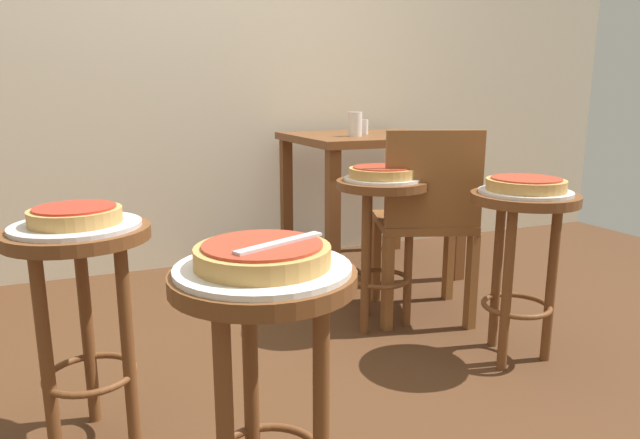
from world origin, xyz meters
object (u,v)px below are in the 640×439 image
(serving_plate_middle, at_px, (525,192))
(pizza_foreground, at_px, (263,255))
(pizza_leftside, at_px, (75,215))
(stool_rear, at_px, (381,219))
(pizza_server_knife, at_px, (280,243))
(serving_plate_rear, at_px, (382,179))
(wooden_chair, at_px, (426,218))
(cup_near_edge, at_px, (355,124))
(stool_middle, at_px, (522,238))
(pizza_rear, at_px, (382,172))
(dining_table, at_px, (369,158))
(serving_plate_foreground, at_px, (263,268))
(serving_plate_leftside, at_px, (76,225))
(pizza_middle, at_px, (526,184))
(stool_foreground, at_px, (265,346))
(condiment_shaker, at_px, (365,127))
(stool_leftside, at_px, (82,286))

(serving_plate_middle, bearing_deg, pizza_foreground, -155.61)
(pizza_leftside, relative_size, stool_rear, 0.37)
(serving_plate_middle, xyz_separation_m, pizza_server_knife, (-1.11, -0.54, 0.06))
(serving_plate_middle, bearing_deg, serving_plate_rear, 123.58)
(wooden_chair, distance_m, pizza_server_knife, 1.44)
(serving_plate_middle, bearing_deg, cup_near_edge, 97.39)
(pizza_server_knife, bearing_deg, stool_middle, 1.97)
(pizza_leftside, bearing_deg, pizza_foreground, -58.02)
(stool_middle, distance_m, pizza_server_knife, 1.26)
(stool_rear, height_order, pizza_rear, pizza_rear)
(dining_table, bearing_deg, serving_plate_foreground, -123.43)
(dining_table, bearing_deg, serving_plate_leftside, -141.84)
(cup_near_edge, relative_size, pizza_server_knife, 0.57)
(pizza_server_knife, bearing_deg, pizza_foreground, 122.48)
(serving_plate_leftside, bearing_deg, serving_plate_rear, 20.58)
(pizza_leftside, bearing_deg, serving_plate_leftside, 0.00)
(pizza_rear, bearing_deg, serving_plate_leftside, -159.42)
(pizza_rear, xyz_separation_m, pizza_server_knife, (-0.79, -1.02, 0.03))
(serving_plate_middle, height_order, pizza_middle, pizza_middle)
(pizza_middle, height_order, pizza_rear, same)
(wooden_chair, bearing_deg, stool_middle, -76.77)
(serving_plate_foreground, height_order, pizza_server_knife, pizza_server_knife)
(serving_plate_rear, bearing_deg, stool_foreground, -129.44)
(serving_plate_rear, relative_size, condiment_shaker, 4.00)
(pizza_server_knife, bearing_deg, dining_table, 33.73)
(stool_leftside, relative_size, pizza_rear, 2.30)
(stool_rear, bearing_deg, wooden_chair, -4.56)
(serving_plate_middle, distance_m, pizza_rear, 0.58)
(condiment_shaker, bearing_deg, pizza_middle, -88.33)
(stool_middle, distance_m, stool_rear, 0.58)
(stool_middle, xyz_separation_m, pizza_server_knife, (-1.11, -0.54, 0.23))
(stool_middle, distance_m, pizza_middle, 0.20)
(pizza_leftside, xyz_separation_m, wooden_chair, (1.38, 0.42, -0.21))
(serving_plate_foreground, height_order, condiment_shaker, condiment_shaker)
(serving_plate_leftside, height_order, condiment_shaker, condiment_shaker)
(stool_rear, distance_m, pizza_rear, 0.20)
(stool_middle, height_order, wooden_chair, wooden_chair)
(serving_plate_rear, distance_m, condiment_shaker, 0.80)
(stool_foreground, height_order, stool_middle, same)
(stool_middle, bearing_deg, pizza_foreground, -155.61)
(serving_plate_foreground, xyz_separation_m, stool_leftside, (-0.35, 0.56, -0.17))
(stool_leftside, bearing_deg, wooden_chair, 17.02)
(serving_plate_middle, relative_size, dining_table, 0.39)
(dining_table, bearing_deg, condiment_shaker, -169.25)
(serving_plate_foreground, distance_m, serving_plate_middle, 1.26)
(dining_table, distance_m, wooden_chair, 0.78)
(serving_plate_middle, bearing_deg, wooden_chair, 103.23)
(pizza_rear, height_order, cup_near_edge, cup_near_edge)
(serving_plate_foreground, bearing_deg, stool_foreground, 0.00)
(pizza_foreground, relative_size, pizza_rear, 0.99)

